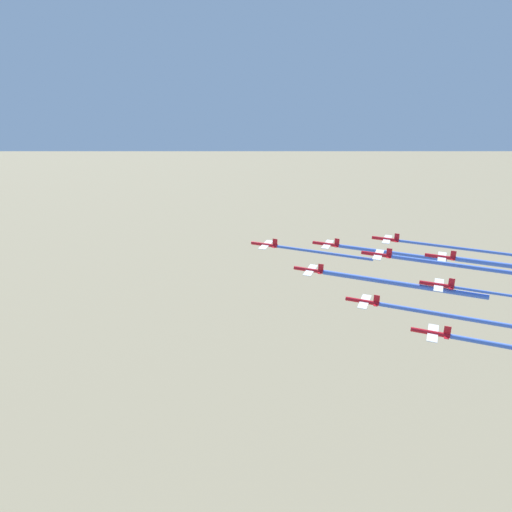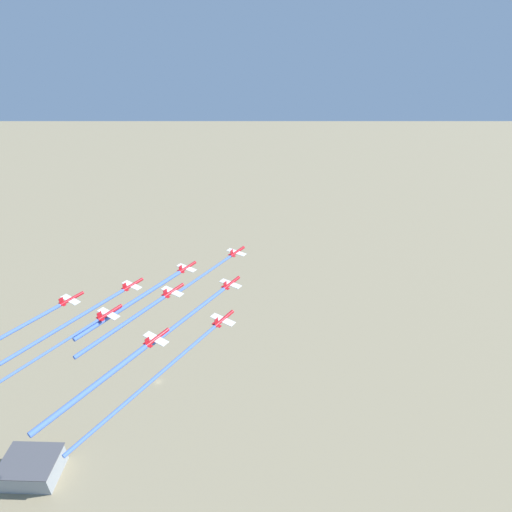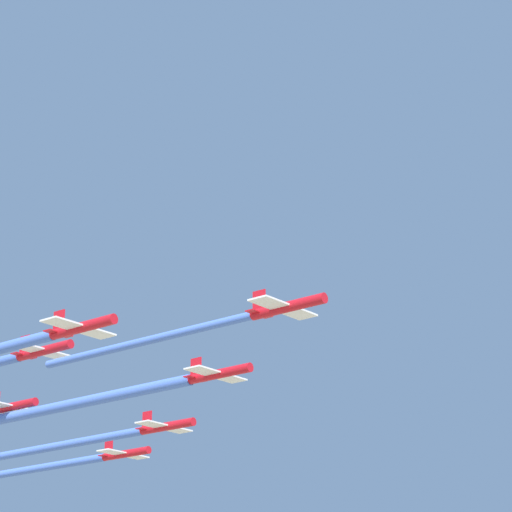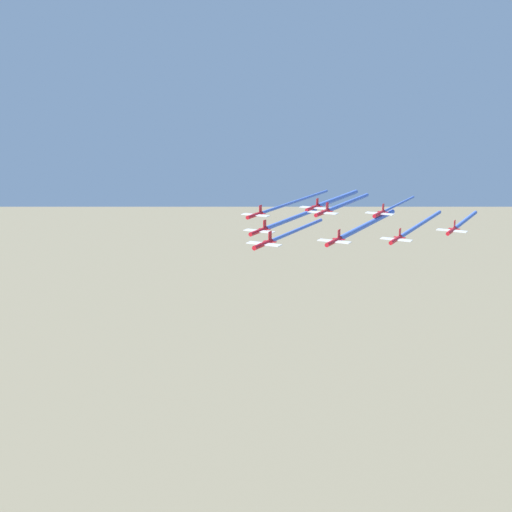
{
  "view_description": "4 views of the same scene",
  "coord_description": "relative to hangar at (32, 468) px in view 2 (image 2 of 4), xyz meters",
  "views": [
    {
      "loc": [
        80.86,
        24.8,
        186.97
      ],
      "look_at": [
        -57.56,
        51.68,
        128.78
      ],
      "focal_mm": 35.0,
      "sensor_mm": 36.0,
      "label": 1
    },
    {
      "loc": [
        -70.5,
        186.55,
        205.68
      ],
      "look_at": [
        -66.83,
        56.2,
        130.57
      ],
      "focal_mm": 28.0,
      "sensor_mm": 36.0,
      "label": 2
    },
    {
      "loc": [
        -167.05,
        44.66,
        97.41
      ],
      "look_at": [
        -65.3,
        57.04,
        134.63
      ],
      "focal_mm": 85.0,
      "sensor_mm": 36.0,
      "label": 3
    },
    {
      "loc": [
        -73.52,
        -98.47,
        165.75
      ],
      "look_at": [
        -60.76,
        60.54,
        127.51
      ],
      "focal_mm": 50.0,
      "sensor_mm": 36.0,
      "label": 4
    }
  ],
  "objects": [
    {
      "name": "smoke_trail_2",
      "position": [
        -98.09,
        26.52,
        124.14
      ],
      "size": [
        17.9,
        27.45,
        1.13
      ],
      "rotation": [
        0.0,
        0.0,
        2.58
      ],
      "color": "#4C72D8"
    },
    {
      "name": "smoke_trail_8",
      "position": [
        -79.74,
        55.6,
        124.94
      ],
      "size": [
        18.48,
        28.16,
        1.39
      ],
      "rotation": [
        0.0,
        0.0,
        2.58
      ],
      "color": "#4C72D8"
    },
    {
      "name": "jet_6",
      "position": [
        -56.6,
        17.22,
        121.95
      ],
      "size": [
        7.9,
        8.05,
        2.85
      ],
      "rotation": [
        0.0,
        0.0,
        2.58
      ],
      "color": "red"
    },
    {
      "name": "smoke_trail_3",
      "position": [
        -61.05,
        28.93,
        121.75
      ],
      "size": [
        22.94,
        35.49,
        1.07
      ],
      "rotation": [
        0.0,
        0.0,
        2.58
      ],
      "color": "#4C72D8"
    },
    {
      "name": "jet_3",
      "position": [
        -74.15,
        8.17,
        121.79
      ],
      "size": [
        7.9,
        8.05,
        2.85
      ],
      "rotation": [
        0.0,
        0.0,
        2.58
      ],
      "color": "red"
    },
    {
      "name": "smoke_trail_5",
      "position": [
        -93.08,
        53.22,
        124.66
      ],
      "size": [
        26.47,
        41.24,
        0.88
      ],
      "rotation": [
        0.0,
        0.0,
        2.58
      ],
      "color": "#4C72D8"
    },
    {
      "name": "jet_5",
      "position": [
        -108.02,
        29.54,
        124.7
      ],
      "size": [
        7.9,
        8.05,
        2.85
      ],
      "rotation": [
        0.0,
        0.0,
        2.58
      ],
      "color": "red"
    },
    {
      "name": "jet_1",
      "position": [
        -91.7,
        -0.89,
        123.6
      ],
      "size": [
        7.9,
        8.05,
        2.85
      ],
      "rotation": [
        0.0,
        0.0,
        2.58
      ],
      "color": "red"
    },
    {
      "name": "jet_7",
      "position": [
        -73.53,
        27.91,
        124.92
      ],
      "size": [
        7.9,
        8.05,
        2.85
      ],
      "rotation": [
        0.0,
        0.0,
        2.58
      ],
      "color": "red"
    },
    {
      "name": "jet_0",
      "position": [
        -109.26,
        -9.94,
        125.26
      ],
      "size": [
        7.9,
        8.05,
        2.85
      ],
      "rotation": [
        0.0,
        0.0,
        2.58
      ],
      "color": "red"
    },
    {
      "name": "ground_plane",
      "position": [
        -49.76,
        -64.93,
        -6.3
      ],
      "size": [
        3000.0,
        3000.0,
        0.0
      ],
      "primitive_type": "plane",
      "color": "gray"
    },
    {
      "name": "smoke_trail_6",
      "position": [
        -47.04,
        32.36,
        121.91
      ],
      "size": [
        15.87,
        24.28,
        1.09
      ],
      "rotation": [
        0.0,
        0.0,
        2.58
      ],
      "color": "#4C72D8"
    },
    {
      "name": "jet_2",
      "position": [
        -108.64,
        9.8,
        124.18
      ],
      "size": [
        7.9,
        8.05,
        2.85
      ],
      "rotation": [
        0.0,
        0.0,
        2.58
      ],
      "color": "red"
    },
    {
      "name": "smoke_trail_0",
      "position": [
        -99.42,
        5.65,
        125.22
      ],
      "size": [
        16.24,
        25.04,
        0.85
      ],
      "rotation": [
        0.0,
        0.0,
        2.58
      ],
      "color": "#4C72D8"
    },
    {
      "name": "jet_4",
      "position": [
        -91.09,
        18.85,
        127.0
      ],
      "size": [
        7.9,
        8.05,
        2.85
      ],
      "rotation": [
        0.0,
        0.0,
        2.58
      ],
      "color": "red"
    },
    {
      "name": "jet_8",
      "position": [
        -90.47,
        38.59,
        124.98
      ],
      "size": [
        7.9,
        8.05,
        2.85
      ],
      "rotation": [
        0.0,
        0.0,
        2.58
      ],
      "color": "red"
    },
    {
      "name": "smoke_trail_4",
      "position": [
        -80.64,
        35.41,
        126.96
      ],
      "size": [
        17.68,
        27.11,
        1.12
      ],
      "rotation": [
        0.0,
        0.0,
        2.58
      ],
      "color": "#4C72D8"
    },
    {
      "name": "smoke_trail_7",
      "position": [
        -63.32,
        44.08,
        124.88
      ],
      "size": [
        16.86,
        26.14,
        0.71
      ],
      "rotation": [
        0.0,
        0.0,
        2.58
      ],
      "color": "#4C72D8"
    },
    {
      "name": "hangar",
      "position": [
        0.0,
        0.0,
        0.0
      ],
      "size": [
        28.31,
        21.19,
        12.54
      ],
      "color": "gray",
      "rests_on": "ground_plane"
    },
    {
      "name": "smoke_trail_1",
      "position": [
        -78.29,
        20.37,
        123.56
      ],
      "size": [
        23.76,
        36.61,
        1.29
      ],
      "rotation": [
        0.0,
        0.0,
        2.58
      ],
      "color": "#4C72D8"
    }
  ]
}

